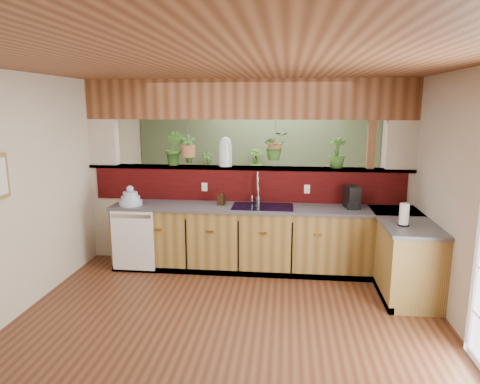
# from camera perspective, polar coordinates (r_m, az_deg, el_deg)

# --- Properties ---
(ground) EXTENTS (4.60, 7.00, 0.01)m
(ground) POSITION_cam_1_polar(r_m,az_deg,el_deg) (5.19, -0.54, -14.11)
(ground) COLOR #552D1A
(ground) RESTS_ON ground
(ceiling) EXTENTS (4.60, 7.00, 0.01)m
(ceiling) POSITION_cam_1_polar(r_m,az_deg,el_deg) (4.70, -0.61, 15.84)
(ceiling) COLOR brown
(ceiling) RESTS_ON ground
(wall_back) EXTENTS (4.60, 0.02, 2.60)m
(wall_back) POSITION_cam_1_polar(r_m,az_deg,el_deg) (8.22, 2.34, 4.87)
(wall_back) COLOR beige
(wall_back) RESTS_ON ground
(wall_left) EXTENTS (0.02, 7.00, 2.60)m
(wall_left) POSITION_cam_1_polar(r_m,az_deg,el_deg) (5.54, -24.92, 0.60)
(wall_left) COLOR beige
(wall_left) RESTS_ON ground
(wall_right) EXTENTS (0.02, 7.00, 2.60)m
(wall_right) POSITION_cam_1_polar(r_m,az_deg,el_deg) (5.05, 26.29, -0.47)
(wall_right) COLOR beige
(wall_right) RESTS_ON ground
(pass_through_partition) EXTENTS (4.60, 0.21, 2.60)m
(pass_through_partition) POSITION_cam_1_polar(r_m,az_deg,el_deg) (6.11, 1.21, 1.56)
(pass_through_partition) COLOR beige
(pass_through_partition) RESTS_ON ground
(pass_through_ledge) EXTENTS (4.60, 0.21, 0.04)m
(pass_through_ledge) POSITION_cam_1_polar(r_m,az_deg,el_deg) (6.09, 0.94, 3.23)
(pass_through_ledge) COLOR brown
(pass_through_ledge) RESTS_ON ground
(header_beam) EXTENTS (4.60, 0.15, 0.55)m
(header_beam) POSITION_cam_1_polar(r_m,az_deg,el_deg) (6.03, 0.97, 12.25)
(header_beam) COLOR brown
(header_beam) RESTS_ON ground
(sage_backwall) EXTENTS (4.55, 0.02, 2.55)m
(sage_backwall) POSITION_cam_1_polar(r_m,az_deg,el_deg) (8.20, 2.33, 4.85)
(sage_backwall) COLOR #556B49
(sage_backwall) RESTS_ON ground
(countertop) EXTENTS (4.14, 1.52, 0.90)m
(countertop) POSITION_cam_1_polar(r_m,az_deg,el_deg) (5.81, 8.76, -6.65)
(countertop) COLOR brown
(countertop) RESTS_ON ground
(dishwasher) EXTENTS (0.58, 0.03, 0.82)m
(dishwasher) POSITION_cam_1_polar(r_m,az_deg,el_deg) (5.96, -14.13, -6.31)
(dishwasher) COLOR white
(dishwasher) RESTS_ON ground
(navy_sink) EXTENTS (0.82, 0.50, 0.18)m
(navy_sink) POSITION_cam_1_polar(r_m,az_deg,el_deg) (5.81, 3.03, -2.71)
(navy_sink) COLOR black
(navy_sink) RESTS_ON countertop
(faucet) EXTENTS (0.20, 0.20, 0.46)m
(faucet) POSITION_cam_1_polar(r_m,az_deg,el_deg) (5.90, 2.38, 0.73)
(faucet) COLOR #B7B7B2
(faucet) RESTS_ON countertop
(dish_stack) EXTENTS (0.31, 0.31, 0.27)m
(dish_stack) POSITION_cam_1_polar(r_m,az_deg,el_deg) (6.03, -14.39, -0.93)
(dish_stack) COLOR #AAC0DC
(dish_stack) RESTS_ON countertop
(soap_dispenser) EXTENTS (0.12, 0.12, 0.20)m
(soap_dispenser) POSITION_cam_1_polar(r_m,az_deg,el_deg) (5.86, -2.47, -0.77)
(soap_dispenser) COLOR #372514
(soap_dispenser) RESTS_ON countertop
(coffee_maker) EXTENTS (0.16, 0.27, 0.30)m
(coffee_maker) POSITION_cam_1_polar(r_m,az_deg,el_deg) (5.86, 14.68, -0.77)
(coffee_maker) COLOR black
(coffee_maker) RESTS_ON countertop
(paper_towel) EXTENTS (0.13, 0.13, 0.27)m
(paper_towel) POSITION_cam_1_polar(r_m,az_deg,el_deg) (5.19, 21.03, -2.88)
(paper_towel) COLOR black
(paper_towel) RESTS_ON countertop
(glass_jar) EXTENTS (0.19, 0.19, 0.42)m
(glass_jar) POSITION_cam_1_polar(r_m,az_deg,el_deg) (6.10, -1.96, 5.41)
(glass_jar) COLOR silver
(glass_jar) RESTS_ON pass_through_ledge
(ledge_plant_left) EXTENTS (0.33, 0.29, 0.50)m
(ledge_plant_left) POSITION_cam_1_polar(r_m,az_deg,el_deg) (6.24, -8.72, 5.80)
(ledge_plant_left) COLOR #325F21
(ledge_plant_left) RESTS_ON pass_through_ledge
(ledge_plant_right) EXTENTS (0.31, 0.31, 0.43)m
(ledge_plant_right) POSITION_cam_1_polar(r_m,az_deg,el_deg) (6.07, 12.80, 5.14)
(ledge_plant_right) COLOR #325F21
(ledge_plant_right) RESTS_ON pass_through_ledge
(hanging_plant_a) EXTENTS (0.26, 0.22, 0.53)m
(hanging_plant_a) POSITION_cam_1_polar(r_m,az_deg,el_deg) (6.18, -6.94, 6.97)
(hanging_plant_a) COLOR brown
(hanging_plant_a) RESTS_ON header_beam
(hanging_plant_b) EXTENTS (0.44, 0.41, 0.51)m
(hanging_plant_b) POSITION_cam_1_polar(r_m,az_deg,el_deg) (6.02, 4.70, 7.74)
(hanging_plant_b) COLOR brown
(hanging_plant_b) RESTS_ON header_beam
(shelving_console) EXTENTS (1.51, 0.76, 0.97)m
(shelving_console) POSITION_cam_1_polar(r_m,az_deg,el_deg) (8.13, 0.18, -0.91)
(shelving_console) COLOR black
(shelving_console) RESTS_ON ground
(shelf_plant_a) EXTENTS (0.24, 0.17, 0.43)m
(shelf_plant_a) POSITION_cam_1_polar(r_m,az_deg,el_deg) (8.11, -4.38, 4.03)
(shelf_plant_a) COLOR #325F21
(shelf_plant_a) RESTS_ON shelving_console
(shelf_plant_b) EXTENTS (0.32, 0.32, 0.48)m
(shelf_plant_b) POSITION_cam_1_polar(r_m,az_deg,el_deg) (7.99, 2.10, 4.14)
(shelf_plant_b) COLOR #325F21
(shelf_plant_b) RESTS_ON shelving_console
(floor_plant) EXTENTS (0.69, 0.60, 0.77)m
(floor_plant) POSITION_cam_1_polar(r_m,az_deg,el_deg) (7.24, 6.00, -3.48)
(floor_plant) COLOR #325F21
(floor_plant) RESTS_ON ground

